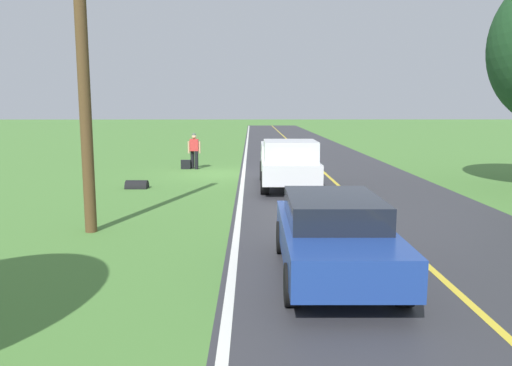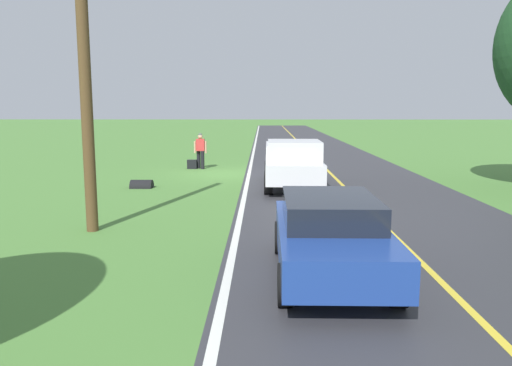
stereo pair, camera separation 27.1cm
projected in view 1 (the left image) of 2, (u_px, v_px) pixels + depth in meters
ground_plane at (220, 174)px, 22.80m from camera, size 200.00×200.00×0.00m
road_surface at (325, 173)px, 22.84m from camera, size 7.79×120.00×0.00m
lane_edge_line at (244, 174)px, 22.81m from camera, size 0.16×117.60×0.00m
lane_centre_line at (325, 173)px, 22.84m from camera, size 0.14×117.60×0.00m
hitchhiker_walking at (194, 149)px, 24.46m from camera, size 0.62×0.51×1.75m
suitcase_carried at (186, 164)px, 24.48m from camera, size 0.46×0.20×0.45m
pickup_truck_passing at (288, 162)px, 18.68m from camera, size 2.14×5.42×1.82m
sedan_ahead_same_lane at (334, 233)px, 8.99m from camera, size 1.96×4.42×1.41m
utility_pole_roadside at (83, 70)px, 11.62m from camera, size 0.28×0.28×7.68m
drainage_culvert at (137, 188)px, 18.73m from camera, size 0.80×0.60×0.60m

